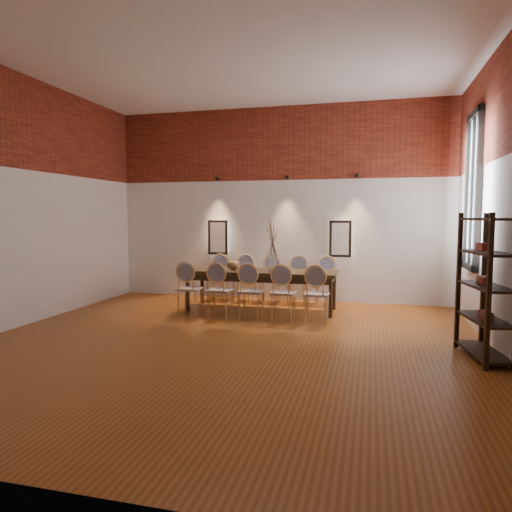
% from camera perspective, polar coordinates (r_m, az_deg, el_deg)
% --- Properties ---
extents(floor, '(7.00, 7.00, 0.02)m').
position_cam_1_polar(floor, '(6.43, -3.66, -10.95)').
color(floor, brown).
rests_on(floor, ground).
extents(ceiling, '(7.00, 7.00, 0.02)m').
position_cam_1_polar(ceiling, '(6.58, -3.88, 25.03)').
color(ceiling, silver).
rests_on(ceiling, ground).
extents(wall_back, '(7.00, 0.10, 4.00)m').
position_cam_1_polar(wall_back, '(9.62, 2.81, 6.45)').
color(wall_back, silver).
rests_on(wall_back, ground).
extents(wall_front, '(7.00, 0.10, 4.00)m').
position_cam_1_polar(wall_front, '(3.02, -25.34, 9.15)').
color(wall_front, silver).
rests_on(wall_front, ground).
extents(wall_left, '(0.10, 7.00, 4.00)m').
position_cam_1_polar(wall_left, '(8.03, -28.80, 6.13)').
color(wall_left, silver).
rests_on(wall_left, ground).
extents(brick_band_back, '(7.00, 0.02, 1.50)m').
position_cam_1_polar(brick_band_back, '(9.67, 2.76, 13.89)').
color(brick_band_back, maroon).
rests_on(brick_band_back, ground).
extents(brick_band_left, '(0.02, 7.00, 1.50)m').
position_cam_1_polar(brick_band_left, '(8.11, -28.81, 15.01)').
color(brick_band_left, maroon).
rests_on(brick_band_left, ground).
extents(niche_left, '(0.36, 0.06, 0.66)m').
position_cam_1_polar(niche_left, '(9.88, -4.74, 2.34)').
color(niche_left, '#FFEAC6').
rests_on(niche_left, wall_back).
extents(niche_right, '(0.36, 0.06, 0.66)m').
position_cam_1_polar(niche_right, '(9.36, 10.50, 2.13)').
color(niche_right, '#FFEAC6').
rests_on(niche_right, wall_back).
extents(spot_fixture_left, '(0.08, 0.10, 0.08)m').
position_cam_1_polar(spot_fixture_left, '(9.87, -4.85, 9.60)').
color(spot_fixture_left, black).
rests_on(spot_fixture_left, wall_back).
extents(spot_fixture_mid, '(0.08, 0.10, 0.08)m').
position_cam_1_polar(spot_fixture_mid, '(9.49, 3.87, 9.79)').
color(spot_fixture_mid, black).
rests_on(spot_fixture_mid, wall_back).
extents(spot_fixture_right, '(0.08, 0.10, 0.08)m').
position_cam_1_polar(spot_fixture_right, '(9.34, 12.48, 9.77)').
color(spot_fixture_right, black).
rests_on(spot_fixture_right, wall_back).
extents(window_glass, '(0.02, 0.78, 2.38)m').
position_cam_1_polar(window_glass, '(8.04, 25.57, 7.33)').
color(window_glass, silver).
rests_on(window_glass, wall_right).
extents(window_frame, '(0.08, 0.90, 2.50)m').
position_cam_1_polar(window_frame, '(8.04, 25.43, 7.33)').
color(window_frame, black).
rests_on(window_frame, wall_right).
extents(window_mullion, '(0.06, 0.06, 2.40)m').
position_cam_1_polar(window_mullion, '(8.04, 25.43, 7.33)').
color(window_mullion, black).
rests_on(window_mullion, wall_right).
extents(dining_table, '(2.81, 0.91, 0.75)m').
position_cam_1_polar(dining_table, '(8.56, 0.66, -4.28)').
color(dining_table, '#352614').
rests_on(dining_table, floor).
extents(chair_near_a, '(0.44, 0.44, 0.94)m').
position_cam_1_polar(chair_near_a, '(8.21, -8.23, -4.06)').
color(chair_near_a, tan).
rests_on(chair_near_a, floor).
extents(chair_near_b, '(0.44, 0.44, 0.94)m').
position_cam_1_polar(chair_near_b, '(8.01, -4.51, -4.25)').
color(chair_near_b, tan).
rests_on(chair_near_b, floor).
extents(chair_near_c, '(0.44, 0.44, 0.94)m').
position_cam_1_polar(chair_near_c, '(7.85, -0.61, -4.43)').
color(chair_near_c, tan).
rests_on(chair_near_c, floor).
extents(chair_near_d, '(0.44, 0.44, 0.94)m').
position_cam_1_polar(chair_near_d, '(7.72, 3.43, -4.59)').
color(chair_near_d, tan).
rests_on(chair_near_d, floor).
extents(chair_near_e, '(0.44, 0.44, 0.94)m').
position_cam_1_polar(chair_near_e, '(7.64, 7.58, -4.73)').
color(chair_near_e, tan).
rests_on(chair_near_e, floor).
extents(chair_far_a, '(0.44, 0.44, 0.94)m').
position_cam_1_polar(chair_far_a, '(9.56, -4.85, -2.74)').
color(chair_far_a, tan).
rests_on(chair_far_a, floor).
extents(chair_far_b, '(0.44, 0.44, 0.94)m').
position_cam_1_polar(chair_far_b, '(9.39, -1.61, -2.87)').
color(chair_far_b, tan).
rests_on(chair_far_b, floor).
extents(chair_far_c, '(0.44, 0.44, 0.94)m').
position_cam_1_polar(chair_far_c, '(9.25, 1.74, -2.99)').
color(chair_far_c, tan).
rests_on(chair_far_c, floor).
extents(chair_far_d, '(0.44, 0.44, 0.94)m').
position_cam_1_polar(chair_far_d, '(9.15, 5.18, -3.10)').
color(chair_far_d, tan).
rests_on(chair_far_d, floor).
extents(chair_far_e, '(0.44, 0.44, 0.94)m').
position_cam_1_polar(chair_far_e, '(9.08, 8.69, -3.20)').
color(chair_far_e, tan).
rests_on(chair_far_e, floor).
extents(vase, '(0.14, 0.14, 0.30)m').
position_cam_1_polar(vase, '(8.45, 2.05, -0.81)').
color(vase, silver).
rests_on(vase, dining_table).
extents(dried_branches, '(0.50, 0.50, 0.70)m').
position_cam_1_polar(dried_branches, '(8.41, 2.06, 2.24)').
color(dried_branches, '#46382A').
rests_on(dried_branches, vase).
extents(bowl, '(0.24, 0.24, 0.18)m').
position_cam_1_polar(bowl, '(8.60, -2.91, -1.12)').
color(bowl, brown).
rests_on(bowl, dining_table).
extents(book, '(0.26, 0.18, 0.03)m').
position_cam_1_polar(book, '(8.66, -0.95, -1.57)').
color(book, '#90187F').
rests_on(book, dining_table).
extents(shelving_rack, '(0.54, 1.05, 1.80)m').
position_cam_1_polar(shelving_rack, '(6.26, 26.80, -3.40)').
color(shelving_rack, black).
rests_on(shelving_rack, floor).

